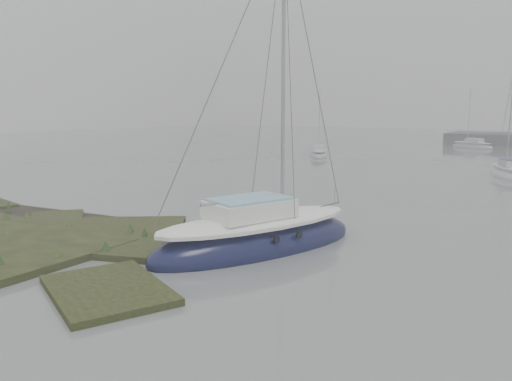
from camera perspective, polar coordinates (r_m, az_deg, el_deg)
The scene contains 5 objects.
ground at distance 39.81m, azimuth 17.90°, elevation 2.45°, with size 160.00×160.00×0.00m, color slate.
sailboat_main at distance 16.03m, azimuth 0.17°, elevation -5.49°, with size 5.18×8.10×10.88m.
sailboat_white at distance 36.95m, azimuth 26.98°, elevation 1.77°, with size 3.79×5.76×7.75m.
sailboat_far_a at distance 47.78m, azimuth 7.17°, elevation 4.15°, with size 3.52×5.12×6.92m.
sailboat_far_c at distance 62.86m, azimuth 23.48°, elevation 4.69°, with size 5.36×3.83×7.27m.
Camera 1 is at (9.71, -8.35, 4.42)m, focal length 35.00 mm.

